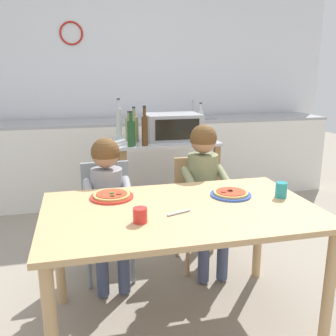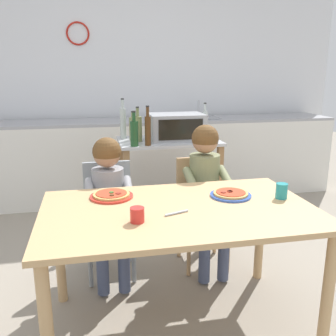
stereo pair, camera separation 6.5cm
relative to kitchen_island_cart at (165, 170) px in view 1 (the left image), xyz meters
name	(u,v)px [view 1 (the left image)]	position (x,y,z in m)	size (l,w,h in m)	color
ground_plane	(147,244)	(-0.24, -0.31, -0.57)	(10.95, 10.95, 0.00)	gray
back_wall_tiled	(119,80)	(-0.24, 1.39, 0.78)	(5.36, 0.14, 2.70)	silver
kitchen_counter	(126,159)	(-0.24, 0.98, -0.11)	(4.82, 0.60, 1.12)	silver
kitchen_island_cart	(165,170)	(0.00, 0.00, 0.00)	(0.90, 0.58, 0.85)	#B7BABF
toaster_oven	(173,127)	(0.07, 0.00, 0.41)	(0.49, 0.35, 0.23)	#999BA0
bottle_slim_sauce	(119,122)	(-0.39, 0.15, 0.44)	(0.06, 0.06, 0.37)	#ADB7B2
bottle_dark_olive_oil	(134,128)	(-0.28, -0.03, 0.41)	(0.08, 0.08, 0.31)	olive
bottle_clear_vinegar	(145,130)	(-0.22, -0.23, 0.42)	(0.05, 0.05, 0.33)	#4C2D14
bottle_brown_beer	(129,128)	(-0.31, 0.06, 0.40)	(0.07, 0.07, 0.26)	olive
bottle_squat_spirits	(131,133)	(-0.34, -0.23, 0.40)	(0.07, 0.07, 0.29)	#1E4723
bottle_tall_green_wine	(200,123)	(0.39, 0.15, 0.41)	(0.06, 0.06, 0.31)	#ADB7B2
dining_table	(181,223)	(-0.24, -1.41, 0.08)	(1.49, 0.90, 0.73)	tan
dining_chair_left	(107,211)	(-0.59, -0.69, -0.09)	(0.36, 0.36, 0.81)	gray
dining_chair_right	(199,203)	(0.11, -0.69, -0.09)	(0.36, 0.36, 0.81)	tan
child_in_grey_shirt	(108,192)	(-0.59, -0.81, 0.09)	(0.32, 0.42, 1.01)	#424C6B
child_in_olive_shirt	(205,181)	(0.11, -0.81, 0.13)	(0.32, 0.42, 1.07)	#424C6B
pizza_plate_red_rimmed	(112,196)	(-0.59, -1.15, 0.18)	(0.25, 0.25, 0.03)	red
pizza_plate_blue_rimmed	(231,194)	(0.11, -1.28, 0.18)	(0.24, 0.24, 0.03)	#3356B7
drinking_cup_red	(140,215)	(-0.49, -1.55, 0.21)	(0.07, 0.07, 0.08)	red
drinking_cup_teal	(281,190)	(0.38, -1.37, 0.21)	(0.07, 0.07, 0.09)	teal
serving_spoon	(179,213)	(-0.27, -1.49, 0.17)	(0.01, 0.01, 0.14)	#B7BABF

